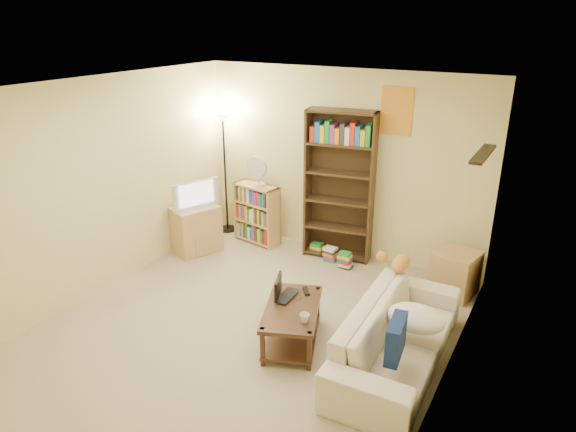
{
  "coord_description": "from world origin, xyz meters",
  "views": [
    {
      "loc": [
        2.67,
        -3.86,
        3.11
      ],
      "look_at": [
        0.08,
        0.7,
        1.05
      ],
      "focal_mm": 32.0,
      "sensor_mm": 36.0,
      "label": 1
    }
  ],
  "objects_px": {
    "tall_bookshelf": "(340,183)",
    "desk_fan": "(257,171)",
    "mug": "(304,318)",
    "coffee_table": "(292,320)",
    "sofa": "(397,336)",
    "short_bookshelf": "(257,214)",
    "floor_lamp": "(224,138)",
    "laptop": "(291,297)",
    "side_table": "(455,273)",
    "tabby_cat": "(397,262)",
    "television": "(193,194)",
    "tv_stand": "(196,229)"
  },
  "relations": [
    {
      "from": "mug",
      "to": "side_table",
      "type": "bearing_deg",
      "value": 64.49
    },
    {
      "from": "tall_bookshelf",
      "to": "desk_fan",
      "type": "xyz_separation_m",
      "value": [
        -1.17,
        -0.18,
        0.04
      ]
    },
    {
      "from": "tall_bookshelf",
      "to": "laptop",
      "type": "bearing_deg",
      "value": -88.95
    },
    {
      "from": "television",
      "to": "tall_bookshelf",
      "type": "bearing_deg",
      "value": -42.77
    },
    {
      "from": "tabby_cat",
      "to": "short_bookshelf",
      "type": "relative_size",
      "value": 0.53
    },
    {
      "from": "coffee_table",
      "to": "tall_bookshelf",
      "type": "bearing_deg",
      "value": 81.04
    },
    {
      "from": "sofa",
      "to": "laptop",
      "type": "distance_m",
      "value": 1.12
    },
    {
      "from": "tabby_cat",
      "to": "short_bookshelf",
      "type": "xyz_separation_m",
      "value": [
        -2.4,
        0.95,
        -0.23
      ]
    },
    {
      "from": "coffee_table",
      "to": "laptop",
      "type": "height_order",
      "value": "laptop"
    },
    {
      "from": "desk_fan",
      "to": "side_table",
      "type": "relative_size",
      "value": 0.81
    },
    {
      "from": "sofa",
      "to": "television",
      "type": "xyz_separation_m",
      "value": [
        -3.25,
        1.03,
        0.56
      ]
    },
    {
      "from": "short_bookshelf",
      "to": "tabby_cat",
      "type": "bearing_deg",
      "value": -12.17
    },
    {
      "from": "tv_stand",
      "to": "television",
      "type": "relative_size",
      "value": 1.0
    },
    {
      "from": "mug",
      "to": "tall_bookshelf",
      "type": "distance_m",
      "value": 2.42
    },
    {
      "from": "laptop",
      "to": "desk_fan",
      "type": "distance_m",
      "value": 2.41
    },
    {
      "from": "side_table",
      "to": "sofa",
      "type": "bearing_deg",
      "value": -96.04
    },
    {
      "from": "laptop",
      "to": "side_table",
      "type": "bearing_deg",
      "value": -40.41
    },
    {
      "from": "coffee_table",
      "to": "mug",
      "type": "bearing_deg",
      "value": -58.28
    },
    {
      "from": "coffee_table",
      "to": "tv_stand",
      "type": "height_order",
      "value": "tv_stand"
    },
    {
      "from": "tall_bookshelf",
      "to": "tv_stand",
      "type": "bearing_deg",
      "value": -164.72
    },
    {
      "from": "floor_lamp",
      "to": "laptop",
      "type": "bearing_deg",
      "value": -41.09
    },
    {
      "from": "desk_fan",
      "to": "tall_bookshelf",
      "type": "bearing_deg",
      "value": 8.93
    },
    {
      "from": "sofa",
      "to": "floor_lamp",
      "type": "height_order",
      "value": "floor_lamp"
    },
    {
      "from": "tabby_cat",
      "to": "desk_fan",
      "type": "height_order",
      "value": "desk_fan"
    },
    {
      "from": "coffee_table",
      "to": "laptop",
      "type": "distance_m",
      "value": 0.23
    },
    {
      "from": "coffee_table",
      "to": "television",
      "type": "xyz_separation_m",
      "value": [
        -2.23,
        1.25,
        0.58
      ]
    },
    {
      "from": "sofa",
      "to": "tall_bookshelf",
      "type": "bearing_deg",
      "value": 36.56
    },
    {
      "from": "tall_bookshelf",
      "to": "side_table",
      "type": "distance_m",
      "value": 1.83
    },
    {
      "from": "laptop",
      "to": "tall_bookshelf",
      "type": "xyz_separation_m",
      "value": [
        -0.36,
        1.93,
        0.63
      ]
    },
    {
      "from": "short_bookshelf",
      "to": "floor_lamp",
      "type": "xyz_separation_m",
      "value": [
        -0.64,
        0.14,
        1.01
      ]
    },
    {
      "from": "tv_stand",
      "to": "side_table",
      "type": "distance_m",
      "value": 3.47
    },
    {
      "from": "sofa",
      "to": "desk_fan",
      "type": "relative_size",
      "value": 4.68
    },
    {
      "from": "laptop",
      "to": "mug",
      "type": "distance_m",
      "value": 0.45
    },
    {
      "from": "television",
      "to": "tall_bookshelf",
      "type": "xyz_separation_m",
      "value": [
        1.79,
        0.82,
        0.21
      ]
    },
    {
      "from": "coffee_table",
      "to": "television",
      "type": "relative_size",
      "value": 1.61
    },
    {
      "from": "tv_stand",
      "to": "short_bookshelf",
      "type": "bearing_deg",
      "value": 72.6
    },
    {
      "from": "short_bookshelf",
      "to": "desk_fan",
      "type": "height_order",
      "value": "desk_fan"
    },
    {
      "from": "television",
      "to": "tall_bookshelf",
      "type": "relative_size",
      "value": 0.33
    },
    {
      "from": "coffee_table",
      "to": "tall_bookshelf",
      "type": "relative_size",
      "value": 0.53
    },
    {
      "from": "desk_fan",
      "to": "laptop",
      "type": "bearing_deg",
      "value": -48.86
    },
    {
      "from": "laptop",
      "to": "floor_lamp",
      "type": "xyz_separation_m",
      "value": [
        -2.21,
        1.93,
        1.02
      ]
    },
    {
      "from": "tabby_cat",
      "to": "laptop",
      "type": "bearing_deg",
      "value": -134.36
    },
    {
      "from": "short_bookshelf",
      "to": "laptop",
      "type": "bearing_deg",
      "value": -39.23
    },
    {
      "from": "mug",
      "to": "coffee_table",
      "type": "bearing_deg",
      "value": 142.82
    },
    {
      "from": "sofa",
      "to": "side_table",
      "type": "distance_m",
      "value": 1.62
    },
    {
      "from": "television",
      "to": "mug",
      "type": "bearing_deg",
      "value": -97.48
    },
    {
      "from": "sofa",
      "to": "side_table",
      "type": "bearing_deg",
      "value": -7.75
    },
    {
      "from": "desk_fan",
      "to": "coffee_table",
      "type": "bearing_deg",
      "value": -49.46
    },
    {
      "from": "sofa",
      "to": "side_table",
      "type": "relative_size",
      "value": 3.8
    },
    {
      "from": "floor_lamp",
      "to": "side_table",
      "type": "bearing_deg",
      "value": -4.03
    }
  ]
}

